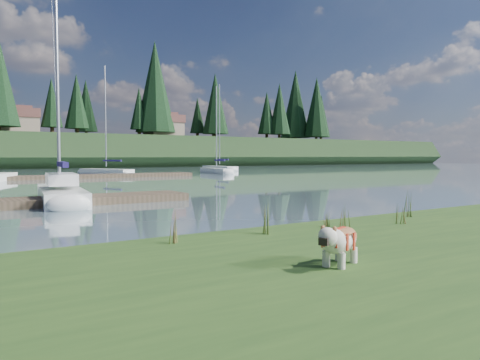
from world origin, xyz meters
TOP-DOWN VIEW (x-y plane):
  - ground at (0.00, 30.00)m, footprint 200.00×200.00m
  - bank at (0.00, -6.00)m, footprint 60.00×9.00m
  - bulldog at (-0.26, -4.99)m, footprint 0.99×0.65m
  - sailboat_main at (-0.61, 10.79)m, footprint 2.59×7.87m
  - dock_far at (2.00, 30.00)m, footprint 26.00×2.20m
  - sailboat_bg_3 at (8.97, 36.66)m, footprint 4.17×7.24m
  - sailboat_bg_4 at (19.82, 33.16)m, footprint 1.55×6.17m
  - sailboat_bg_5 at (25.19, 41.71)m, footprint 1.80×7.67m
  - weed_0 at (0.53, -2.30)m, footprint 0.17×0.14m
  - weed_1 at (2.05, -2.29)m, footprint 0.17×0.14m
  - weed_2 at (3.80, -2.89)m, footprint 0.17×0.14m
  - weed_3 at (-1.52, -2.22)m, footprint 0.17×0.14m
  - weed_4 at (2.30, -2.62)m, footprint 0.17×0.14m
  - weed_5 at (4.90, -2.23)m, footprint 0.17×0.14m
  - mud_lip at (0.00, -1.60)m, footprint 60.00×0.50m
  - conifer_5 at (15.00, 70.00)m, footprint 3.96×3.96m
  - conifer_6 at (28.00, 68.00)m, footprint 7.04×7.04m
  - conifer_7 at (42.00, 71.00)m, footprint 5.28×5.28m
  - conifer_8 at (55.00, 67.00)m, footprint 4.62×4.62m
  - conifer_9 at (68.00, 70.00)m, footprint 5.94×5.94m
  - house_1 at (6.00, 71.00)m, footprint 6.30×5.30m
  - house_2 at (30.00, 69.00)m, footprint 6.30×5.30m

SIDE VIEW (x-z plane):
  - ground at x=0.00m, z-range 0.00..0.00m
  - mud_lip at x=0.00m, z-range 0.00..0.14m
  - dock_far at x=2.00m, z-range 0.00..0.30m
  - bank at x=0.00m, z-range 0.00..0.35m
  - sailboat_bg_5 at x=25.19m, z-range -5.14..5.78m
  - sailboat_bg_3 at x=8.97m, z-range -5.05..5.71m
  - sailboat_bg_4 at x=19.82m, z-range -4.28..4.94m
  - sailboat_main at x=-0.61m, z-range -5.20..6.04m
  - weed_1 at x=2.05m, z-range 0.32..0.74m
  - weed_4 at x=2.30m, z-range 0.31..0.82m
  - weed_2 at x=3.80m, z-range 0.30..0.90m
  - weed_3 at x=-1.52m, z-range 0.30..0.94m
  - weed_5 at x=4.90m, z-range 0.29..1.01m
  - weed_0 at x=0.53m, z-range 0.29..1.02m
  - bulldog at x=-0.26m, z-range 0.42..1.01m
  - house_1 at x=6.00m, z-range 4.99..9.64m
  - house_2 at x=30.00m, z-range 4.99..9.64m
  - conifer_5 at x=15.00m, z-range 5.65..16.00m
  - conifer_8 at x=55.00m, z-range 5.62..17.40m
  - conifer_7 at x=42.00m, z-range 5.59..18.79m
  - conifer_9 at x=68.00m, z-range 5.55..20.18m
  - conifer_6 at x=28.00m, z-range 5.49..22.49m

